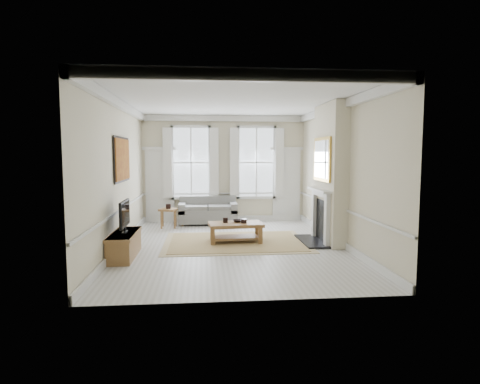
{
  "coord_description": "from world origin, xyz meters",
  "views": [
    {
      "loc": [
        -0.66,
        -9.35,
        2.19
      ],
      "look_at": [
        0.23,
        0.37,
        1.25
      ],
      "focal_mm": 30.0,
      "sensor_mm": 36.0,
      "label": 1
    }
  ],
  "objects": [
    {
      "name": "fireplace",
      "position": [
        2.2,
        0.2,
        0.73
      ],
      "size": [
        0.21,
        1.45,
        1.33
      ],
      "color": "silver",
      "rests_on": "floor"
    },
    {
      "name": "right_wall",
      "position": [
        2.6,
        0.0,
        1.7
      ],
      "size": [
        0.0,
        7.2,
        7.2
      ],
      "primitive_type": "plane",
      "rotation": [
        1.57,
        0.0,
        -1.57
      ],
      "color": "beige",
      "rests_on": "floor"
    },
    {
      "name": "hearth",
      "position": [
        2.0,
        0.2,
        0.03
      ],
      "size": [
        0.55,
        1.5,
        0.05
      ],
      "primitive_type": "cube",
      "color": "black",
      "rests_on": "floor"
    },
    {
      "name": "window_left",
      "position": [
        -1.05,
        3.55,
        1.9
      ],
      "size": [
        1.26,
        0.2,
        2.2
      ],
      "primitive_type": null,
      "color": "#B2BCC6",
      "rests_on": "back_wall"
    },
    {
      "name": "tv",
      "position": [
        -2.32,
        -0.84,
        0.92
      ],
      "size": [
        0.08,
        0.9,
        0.68
      ],
      "color": "black",
      "rests_on": "tv_stand"
    },
    {
      "name": "bowl",
      "position": [
        0.17,
        0.46,
        0.52
      ],
      "size": [
        0.3,
        0.3,
        0.06
      ],
      "primitive_type": "imported",
      "rotation": [
        0.0,
        0.0,
        0.31
      ],
      "color": "black",
      "rests_on": "coffee_table"
    },
    {
      "name": "tv_stand",
      "position": [
        -2.34,
        -0.84,
        0.26
      ],
      "size": [
        0.47,
        1.47,
        0.53
      ],
      "primitive_type": "cube",
      "color": "brown",
      "rests_on": "floor"
    },
    {
      "name": "chimney_breast",
      "position": [
        2.43,
        0.2,
        1.7
      ],
      "size": [
        0.35,
        1.7,
        3.38
      ],
      "primitive_type": "cube",
      "color": "beige",
      "rests_on": "floor"
    },
    {
      "name": "floor",
      "position": [
        0.0,
        0.0,
        0.0
      ],
      "size": [
        7.2,
        7.2,
        0.0
      ],
      "primitive_type": "plane",
      "color": "#B7B5AD",
      "rests_on": "ground"
    },
    {
      "name": "left_wall",
      "position": [
        -2.6,
        0.0,
        1.7
      ],
      "size": [
        0.0,
        7.2,
        7.2
      ],
      "primitive_type": "plane",
      "rotation": [
        1.57,
        0.0,
        1.57
      ],
      "color": "beige",
      "rests_on": "floor"
    },
    {
      "name": "coffee_table",
      "position": [
        0.12,
        0.36,
        0.41
      ],
      "size": [
        1.37,
        0.87,
        0.49
      ],
      "rotation": [
        0.0,
        0.0,
        0.09
      ],
      "color": "brown",
      "rests_on": "rug"
    },
    {
      "name": "mirror",
      "position": [
        2.21,
        0.2,
        2.05
      ],
      "size": [
        0.06,
        1.26,
        1.06
      ],
      "primitive_type": "cube",
      "color": "#BA9033",
      "rests_on": "chimney_breast"
    },
    {
      "name": "door_right",
      "position": [
        2.05,
        3.56,
        1.15
      ],
      "size": [
        0.9,
        0.08,
        2.3
      ],
      "primitive_type": "cube",
      "color": "silver",
      "rests_on": "floor"
    },
    {
      "name": "door_left",
      "position": [
        -2.05,
        3.56,
        1.15
      ],
      "size": [
        0.9,
        0.08,
        2.3
      ],
      "primitive_type": "cube",
      "color": "silver",
      "rests_on": "floor"
    },
    {
      "name": "window_right",
      "position": [
        1.05,
        3.55,
        1.9
      ],
      "size": [
        1.26,
        0.2,
        2.2
      ],
      "primitive_type": null,
      "color": "#B2BCC6",
      "rests_on": "back_wall"
    },
    {
      "name": "side_table",
      "position": [
        -1.7,
        2.54,
        0.46
      ],
      "size": [
        0.59,
        0.59,
        0.57
      ],
      "rotation": [
        0.0,
        0.0,
        -0.34
      ],
      "color": "brown",
      "rests_on": "floor"
    },
    {
      "name": "rug",
      "position": [
        0.12,
        0.36,
        0.01
      ],
      "size": [
        3.5,
        2.6,
        0.02
      ],
      "primitive_type": "cube",
      "color": "tan",
      "rests_on": "floor"
    },
    {
      "name": "ceiling",
      "position": [
        0.0,
        0.0,
        3.4
      ],
      "size": [
        7.2,
        7.2,
        0.0
      ],
      "primitive_type": "plane",
      "rotation": [
        3.14,
        0.0,
        0.0
      ],
      "color": "white",
      "rests_on": "back_wall"
    },
    {
      "name": "back_wall",
      "position": [
        0.0,
        3.6,
        1.7
      ],
      "size": [
        5.2,
        0.0,
        5.2
      ],
      "primitive_type": "plane",
      "rotation": [
        1.57,
        0.0,
        0.0
      ],
      "color": "beige",
      "rests_on": "floor"
    },
    {
      "name": "ceramic_pot_b",
      "position": [
        0.32,
        0.31,
        0.54
      ],
      "size": [
        0.14,
        0.14,
        0.1
      ],
      "primitive_type": "cylinder",
      "color": "black",
      "rests_on": "coffee_table"
    },
    {
      "name": "ceramic_pot_a",
      "position": [
        -0.13,
        0.41,
        0.55
      ],
      "size": [
        0.12,
        0.12,
        0.12
      ],
      "primitive_type": "cylinder",
      "color": "black",
      "rests_on": "coffee_table"
    },
    {
      "name": "painting",
      "position": [
        -2.56,
        0.3,
        2.05
      ],
      "size": [
        0.05,
        1.66,
        1.06
      ],
      "primitive_type": "cube",
      "color": "#A76A1C",
      "rests_on": "left_wall"
    },
    {
      "name": "sofa",
      "position": [
        -0.53,
        3.11,
        0.36
      ],
      "size": [
        1.79,
        0.87,
        0.85
      ],
      "color": "slate",
      "rests_on": "floor"
    }
  ]
}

